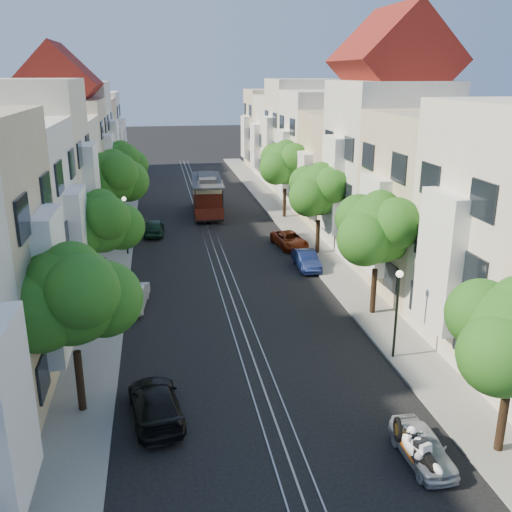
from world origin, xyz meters
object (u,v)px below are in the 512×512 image
parked_car_w_mid (133,296)px  parked_car_w_far (154,227)px  lamp_east (397,301)px  parked_car_e_near (423,446)px  sportbike_rider (415,448)px  tree_w_b (101,224)px  tree_w_c (113,178)px  parked_car_w_near (156,403)px  tree_w_a (73,298)px  parked_car_e_far (290,240)px  lamp_west (125,217)px  parked_car_e_mid (306,260)px  tree_e_c (320,191)px  tree_e_b (379,230)px  tree_e_d (286,164)px  cable_car (207,193)px  tree_w_d (121,163)px

parked_car_w_mid → parked_car_w_far: (1.20, 14.88, -0.03)m
lamp_east → parked_car_e_near: size_ratio=1.29×
sportbike_rider → tree_w_b: bearing=104.5°
sportbike_rider → parked_car_e_near: bearing=24.3°
tree_w_c → parked_car_w_near: size_ratio=1.62×
tree_w_a → parked_car_e_far: size_ratio=1.63×
tree_w_a → parked_car_e_near: (11.54, -4.95, -4.19)m
lamp_west → parked_car_e_mid: bearing=-22.9°
lamp_west → parked_car_e_near: lamp_west is taller
tree_w_a → tree_e_c: bearing=51.3°
parked_car_w_mid → parked_car_w_far: size_ratio=1.08×
parked_car_e_near → parked_car_w_mid: (-10.00, 15.22, 0.12)m
tree_e_c → tree_w_a: 23.05m
tree_w_a → parked_car_e_far: 24.08m
tree_e_c → parked_car_w_near: (-11.67, -18.91, -3.97)m
tree_e_b → tree_w_a: same height
tree_e_b → tree_w_c: (-14.40, 16.00, 0.34)m
tree_e_d → cable_car: bearing=158.4°
tree_w_a → parked_car_e_mid: 20.11m
tree_e_d → tree_w_d: tree_e_d is taller
tree_w_a → lamp_east: bearing=8.6°
tree_e_d → lamp_east: bearing=-92.0°
parked_car_e_mid → parked_car_w_far: (-10.00, 10.15, 0.04)m
tree_e_b → tree_w_b: (-14.40, 5.00, -0.34)m
tree_w_d → parked_car_e_mid: (12.74, -19.00, -4.00)m
cable_car → lamp_east: bearing=-76.3°
tree_e_d → sportbike_rider: size_ratio=3.09×
lamp_west → parked_car_w_far: (1.90, 5.13, -2.20)m
tree_w_c → parked_car_w_far: size_ratio=1.89×
cable_car → parked_car_e_far: 12.82m
parked_car_e_far → parked_car_w_far: (-10.00, 5.15, 0.07)m
tree_e_b → parked_car_e_far: tree_e_b is taller
parked_car_e_mid → tree_w_b: bearing=-166.6°
tree_e_c → parked_car_e_far: bearing=129.6°
parked_car_e_near → parked_car_w_mid: bearing=122.2°
lamp_east → parked_car_e_mid: (-0.70, 12.98, -2.24)m
parked_car_e_far → cable_car: bearing=105.8°
parked_car_w_near → cable_car: bearing=-106.0°
tree_w_a → lamp_west: bearing=87.6°
sportbike_rider → parked_car_w_mid: (-9.47, 15.70, -0.24)m
tree_w_c → tree_e_b: bearing=-48.0°
tree_e_d → parked_car_e_far: 10.11m
tree_w_a → parked_car_w_far: 25.63m
cable_car → parked_car_e_mid: (5.10, -16.68, -1.35)m
tree_e_b → tree_w_a: size_ratio=1.00×
tree_w_a → sportbike_rider: tree_w_a is taller
sportbike_rider → parked_car_w_far: size_ratio=0.59×
tree_e_c → tree_e_d: bearing=90.0°
cable_car → parked_car_e_mid: cable_car is taller
tree_w_d → parked_car_e_far: size_ratio=1.59×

